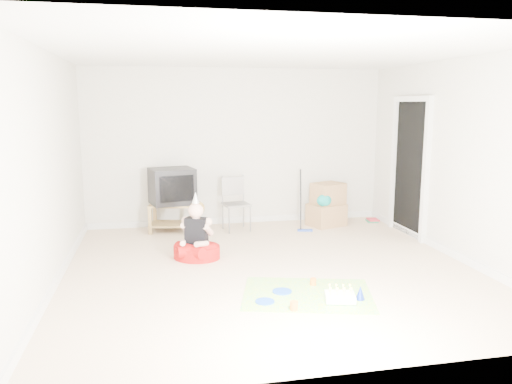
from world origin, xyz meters
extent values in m
plane|color=beige|center=(0.00, 0.00, 0.00)|extent=(5.00, 5.00, 0.00)
cube|color=black|center=(2.48, 1.20, 1.02)|extent=(0.02, 0.90, 2.05)
cube|color=#9B7A46|center=(-1.10, 2.12, 0.43)|extent=(0.79, 0.58, 0.03)
cube|color=#9B7A46|center=(-1.10, 2.12, 0.12)|extent=(0.79, 0.58, 0.03)
cube|color=#9B7A46|center=(-1.46, 2.00, 0.22)|extent=(0.06, 0.06, 0.45)
cube|color=#9B7A46|center=(-0.82, 1.87, 0.22)|extent=(0.06, 0.06, 0.45)
cube|color=#9B7A46|center=(-1.39, 2.38, 0.22)|extent=(0.06, 0.06, 0.45)
cube|color=#9B7A46|center=(-0.74, 2.25, 0.22)|extent=(0.06, 0.06, 0.45)
cube|color=black|center=(-1.10, 2.12, 0.73)|extent=(0.76, 0.68, 0.57)
cube|color=gray|center=(-0.10, 1.98, 0.42)|extent=(0.45, 0.44, 0.03)
cylinder|color=gray|center=(-0.27, 1.95, 0.44)|extent=(0.02, 0.02, 0.88)
cylinder|color=gray|center=(0.08, 2.01, 0.44)|extent=(0.02, 0.02, 0.88)
cube|color=#AA7F52|center=(1.43, 1.99, 0.18)|extent=(0.67, 0.59, 0.37)
cube|color=#AA7F52|center=(1.47, 2.04, 0.54)|extent=(0.60, 0.54, 0.35)
ellipsoid|color=#0B7F7B|center=(1.32, 1.82, 0.46)|extent=(0.24, 0.17, 0.20)
cube|color=#2240AB|center=(0.97, 1.70, 0.01)|extent=(0.25, 0.14, 0.03)
cylinder|color=black|center=(0.97, 1.70, 0.50)|extent=(0.10, 0.32, 0.95)
cube|color=#287A51|center=(2.32, 2.09, 0.01)|extent=(0.22, 0.26, 0.03)
cube|color=#B72737|center=(2.32, 2.09, 0.04)|extent=(0.19, 0.24, 0.02)
cylinder|color=#B41210|center=(-0.86, 0.62, 0.08)|extent=(0.82, 0.82, 0.17)
cube|color=black|center=(-0.86, 0.62, 0.36)|extent=(0.32, 0.26, 0.38)
sphere|color=#E4AC98|center=(-0.86, 0.62, 0.64)|extent=(0.26, 0.26, 0.20)
cone|color=white|center=(-0.86, 0.62, 0.82)|extent=(0.10, 0.10, 0.15)
cube|color=#E7308E|center=(0.19, -0.91, 0.00)|extent=(1.57, 1.31, 0.01)
cube|color=white|center=(0.46, -1.17, 0.05)|extent=(0.35, 0.31, 0.08)
cube|color=#45C16D|center=(0.46, -1.17, 0.01)|extent=(0.35, 0.31, 0.01)
cylinder|color=beige|center=(0.35, -1.19, 0.12)|extent=(0.01, 0.01, 0.07)
cylinder|color=beige|center=(0.42, -1.21, 0.12)|extent=(0.01, 0.01, 0.07)
cylinder|color=beige|center=(0.49, -1.22, 0.12)|extent=(0.01, 0.01, 0.07)
cylinder|color=beige|center=(0.55, -1.24, 0.12)|extent=(0.01, 0.01, 0.07)
cylinder|color=beige|center=(0.37, -1.09, 0.12)|extent=(0.01, 0.01, 0.07)
cylinder|color=beige|center=(0.44, -1.11, 0.12)|extent=(0.01, 0.01, 0.07)
cylinder|color=beige|center=(0.51, -1.13, 0.12)|extent=(0.01, 0.01, 0.07)
cylinder|color=beige|center=(0.58, -1.15, 0.12)|extent=(0.01, 0.01, 0.07)
cylinder|color=blue|center=(-0.06, -0.80, 0.01)|extent=(0.30, 0.30, 0.01)
cylinder|color=blue|center=(-0.30, -1.03, 0.01)|extent=(0.27, 0.27, 0.01)
cylinder|color=orange|center=(0.34, -0.66, 0.05)|extent=(0.07, 0.07, 0.08)
cylinder|color=orange|center=(-0.06, -1.29, 0.05)|extent=(0.09, 0.09, 0.09)
cone|color=#1A37B8|center=(0.69, -1.16, 0.08)|extent=(0.12, 0.12, 0.15)
camera|label=1|loc=(-1.36, -5.76, 2.01)|focal=35.00mm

